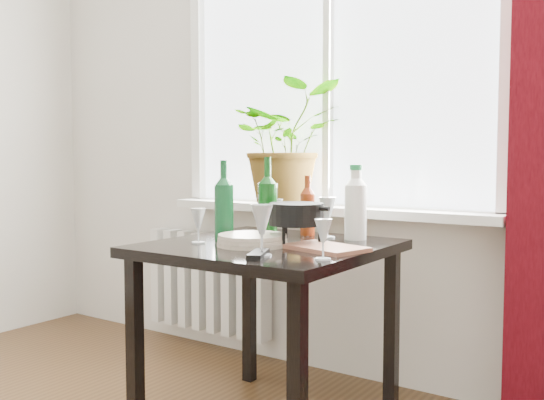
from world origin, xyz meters
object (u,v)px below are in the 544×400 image
Objects in this scene: wineglass_front_right at (262,230)px; wineglass_far_right at (323,239)px; wineglass_front_left at (198,225)px; bottle_amber at (308,205)px; radiator at (208,282)px; wine_bottle_left at (224,199)px; fondue_pot at (296,224)px; wine_bottle_right at (268,197)px; cleaning_bottle at (356,201)px; tv_remote at (258,254)px; wineglass_back_center at (327,217)px; wineglass_back_left at (276,216)px; plate_stack at (252,240)px; cutting_board at (325,248)px; potted_plant at (287,143)px; table at (268,266)px.

wineglass_far_right is at bearing 13.53° from wineglass_front_right.
wineglass_front_right reaches higher than wineglass_front_left.
bottle_amber is at bearing 64.37° from wineglass_front_left.
radiator is at bearing 158.77° from bottle_amber.
fondue_pot is (0.33, 0.04, -0.08)m from wine_bottle_left.
wine_bottle_right is 0.45m from wineglass_front_right.
cleaning_bottle is 0.60m from tv_remote.
wineglass_back_left is at bearing -178.04° from wineglass_back_center.
wine_bottle_right reaches higher than fondue_pot.
plate_stack is 0.29m from cutting_board.
wine_bottle_right is 1.89× the size of wineglass_front_right.
potted_plant is at bearing 114.47° from wine_bottle_right.
potted_plant is 0.83m from wineglass_front_left.
table is 3.15× the size of plate_stack.
potted_plant is 0.83m from plate_stack.
wineglass_front_right is at bearing -84.94° from wineglass_back_center.
potted_plant is 0.93m from cutting_board.
cleaning_bottle is at bearing 57.27° from plate_stack.
cutting_board reaches higher than radiator.
wineglass_back_center reaches higher than wineglass_back_left.
wineglass_far_right is at bearing -18.75° from wine_bottle_left.
wine_bottle_right reaches higher than wineglass_far_right.
wine_bottle_left reaches higher than plate_stack.
potted_plant is 0.66m from cleaning_bottle.
wineglass_far_right is (1.22, -0.85, 0.43)m from radiator.
tv_remote is at bearing -18.48° from wineglass_front_left.
tv_remote is (0.16, -0.29, 0.10)m from table.
plate_stack is at bearing 161.45° from wineglass_far_right.
wineglass_front_right reaches higher than wineglass_back_left.
tv_remote is at bearing -103.51° from wineglass_front_right.
wineglass_back_center is at bearing 105.38° from fondue_pot.
tv_remote is at bearing -85.47° from wineglass_back_center.
plate_stack is (0.07, -0.20, -0.15)m from wine_bottle_right.
cutting_board is (0.35, -0.13, -0.16)m from wine_bottle_right.
wineglass_far_right is (0.37, -0.22, 0.16)m from table.
wine_bottle_left is 2.10× the size of wineglass_back_left.
fondue_pot is at bearing 165.59° from cutting_board.
wine_bottle_right is 1.09× the size of cleaning_bottle.
wine_bottle_left is at bearing -144.24° from cleaning_bottle.
wineglass_back_center is 0.54m from wineglass_front_left.
fondue_pot is (0.20, -0.10, -0.09)m from wine_bottle_right.
wine_bottle_right is 0.56m from wineglass_far_right.
wineglass_back_center is (-0.26, 0.49, 0.02)m from wineglass_far_right.
wine_bottle_right is at bearing -65.53° from potted_plant.
wine_bottle_right reaches higher than wine_bottle_left.
wine_bottle_left is at bearing 179.74° from cutting_board.
wineglass_back_left is (-0.30, 0.53, -0.01)m from wineglass_front_right.
potted_plant is at bearing 135.45° from bottle_amber.
wineglass_back_center is (0.12, -0.03, -0.04)m from bottle_amber.
wine_bottle_right is at bearing -67.26° from wineglass_back_left.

